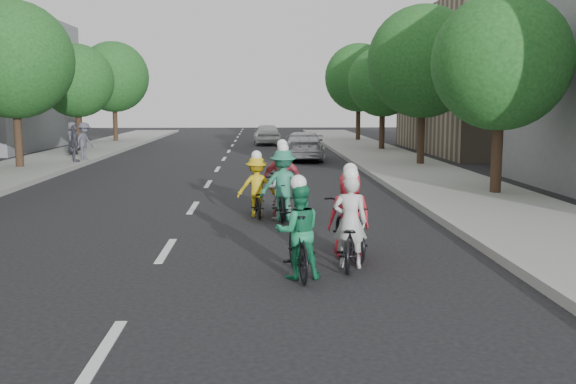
{
  "coord_description": "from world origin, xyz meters",
  "views": [
    {
      "loc": [
        1.8,
        -12.03,
        2.81
      ],
      "look_at": [
        2.36,
        0.83,
        1.0
      ],
      "focal_mm": 40.0,
      "sensor_mm": 36.0,
      "label": 1
    }
  ],
  "objects": [
    {
      "name": "tree_r_1",
      "position": [
        8.8,
        15.6,
        4.52
      ],
      "size": [
        4.8,
        4.8,
        6.93
      ],
      "color": "black",
      "rests_on": "ground"
    },
    {
      "name": "cyclist_0",
      "position": [
        1.71,
        3.68,
        0.6
      ],
      "size": [
        1.01,
        1.58,
        1.64
      ],
      "rotation": [
        0.0,
        0.0,
        3.23
      ],
      "color": "black",
      "rests_on": "ground"
    },
    {
      "name": "tree_l_4",
      "position": [
        -8.2,
        24.0,
        3.96
      ],
      "size": [
        4.0,
        4.0,
        5.97
      ],
      "color": "black",
      "rests_on": "ground"
    },
    {
      "name": "cyclist_1",
      "position": [
        3.42,
        -0.59,
        0.61
      ],
      "size": [
        0.91,
        2.02,
        1.73
      ],
      "rotation": [
        0.0,
        0.0,
        3.26
      ],
      "color": "black",
      "rests_on": "ground"
    },
    {
      "name": "cyclist_6",
      "position": [
        2.28,
        3.29,
        0.59
      ],
      "size": [
        0.74,
        1.89,
        1.65
      ],
      "rotation": [
        0.0,
        0.0,
        3.17
      ],
      "color": "black",
      "rests_on": "ground"
    },
    {
      "name": "bldg_se",
      "position": [
        16.0,
        24.0,
        4.0
      ],
      "size": [
        10.0,
        14.0,
        8.0
      ],
      "primitive_type": "cube",
      "color": "gray",
      "rests_on": "ground"
    },
    {
      "name": "spectator_0",
      "position": [
        -6.31,
        17.97,
        1.02
      ],
      "size": [
        1.02,
        1.28,
        1.74
      ],
      "primitive_type": "imported",
      "rotation": [
        0.0,
        0.0,
        1.19
      ],
      "color": "#525360",
      "rests_on": "sidewalk_left"
    },
    {
      "name": "cyclist_5",
      "position": [
        2.4,
        -1.95,
        0.64
      ],
      "size": [
        0.8,
        1.81,
        1.67
      ],
      "rotation": [
        0.0,
        0.0,
        3.24
      ],
      "color": "black",
      "rests_on": "ground"
    },
    {
      "name": "cyclist_3",
      "position": [
        2.35,
        3.83,
        0.7
      ],
      "size": [
        1.06,
        1.85,
        1.9
      ],
      "rotation": [
        0.0,
        0.0,
        3.24
      ],
      "color": "black",
      "rests_on": "ground"
    },
    {
      "name": "follow_car_lead",
      "position": [
        3.92,
        19.13,
        0.69
      ],
      "size": [
        2.16,
        4.85,
        1.38
      ],
      "primitive_type": "imported",
      "rotation": [
        0.0,
        0.0,
        3.1
      ],
      "color": "silver",
      "rests_on": "ground"
    },
    {
      "name": "cyclist_2",
      "position": [
        2.35,
        3.09,
        0.74
      ],
      "size": [
        1.13,
        1.49,
        1.86
      ],
      "rotation": [
        0.0,
        0.0,
        3.1
      ],
      "color": "black",
      "rests_on": "ground"
    },
    {
      "name": "cyclist_4",
      "position": [
        3.32,
        -1.29,
        0.56
      ],
      "size": [
        0.93,
        1.87,
        1.74
      ],
      "rotation": [
        0.0,
        0.0,
        2.96
      ],
      "color": "black",
      "rests_on": "ground"
    },
    {
      "name": "tree_r_2",
      "position": [
        8.8,
        24.6,
        3.96
      ],
      "size": [
        4.0,
        4.0,
        5.97
      ],
      "color": "black",
      "rests_on": "ground"
    },
    {
      "name": "curb_left",
      "position": [
        -6.05,
        10.0,
        0.09
      ],
      "size": [
        0.18,
        80.0,
        0.18
      ],
      "primitive_type": "cube",
      "color": "#999993",
      "rests_on": "ground"
    },
    {
      "name": "tree_l_5",
      "position": [
        -8.2,
        33.0,
        4.52
      ],
      "size": [
        4.8,
        4.8,
        6.93
      ],
      "color": "black",
      "rests_on": "ground"
    },
    {
      "name": "tree_r_0",
      "position": [
        8.8,
        6.6,
        3.96
      ],
      "size": [
        4.0,
        4.0,
        5.97
      ],
      "color": "black",
      "rests_on": "ground"
    },
    {
      "name": "tree_l_3",
      "position": [
        -8.2,
        15.0,
        4.52
      ],
      "size": [
        4.8,
        4.8,
        6.93
      ],
      "color": "black",
      "rests_on": "ground"
    },
    {
      "name": "curb_right",
      "position": [
        6.05,
        10.0,
        0.09
      ],
      "size": [
        0.18,
        80.0,
        0.18
      ],
      "primitive_type": "cube",
      "color": "#999993",
      "rests_on": "ground"
    },
    {
      "name": "follow_car_trail",
      "position": [
        2.27,
        30.92,
        0.71
      ],
      "size": [
        1.87,
        4.22,
        1.41
      ],
      "primitive_type": "imported",
      "rotation": [
        0.0,
        0.0,
        3.19
      ],
      "color": "white",
      "rests_on": "ground"
    },
    {
      "name": "spectator_1",
      "position": [
        -6.49,
        17.01,
        0.98
      ],
      "size": [
        0.73,
        1.05,
        1.65
      ],
      "primitive_type": "imported",
      "rotation": [
        0.0,
        0.0,
        1.94
      ],
      "color": "#4A4956",
      "rests_on": "sidewalk_left"
    },
    {
      "name": "ground",
      "position": [
        0.0,
        0.0,
        0.0
      ],
      "size": [
        120.0,
        120.0,
        0.0
      ],
      "primitive_type": "plane",
      "color": "black",
      "rests_on": "ground"
    },
    {
      "name": "tree_r_3",
      "position": [
        8.8,
        33.6,
        4.52
      ],
      "size": [
        4.8,
        4.8,
        6.93
      ],
      "color": "black",
      "rests_on": "ground"
    },
    {
      "name": "spectator_2",
      "position": [
        -7.8,
        21.25,
        0.98
      ],
      "size": [
        0.57,
        0.84,
        1.65
      ],
      "primitive_type": "imported",
      "rotation": [
        0.0,
        0.0,
        1.51
      ],
      "color": "#4A4A56",
      "rests_on": "sidewalk_left"
    },
    {
      "name": "sidewalk_right",
      "position": [
        8.0,
        10.0,
        0.07
      ],
      "size": [
        4.0,
        80.0,
        0.15
      ],
      "primitive_type": "cube",
      "color": "gray",
      "rests_on": "ground"
    }
  ]
}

